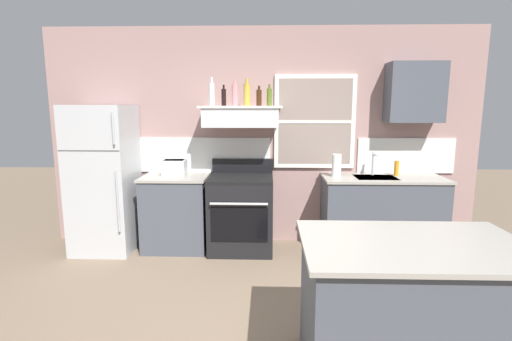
{
  "coord_description": "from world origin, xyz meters",
  "views": [
    {
      "loc": [
        0.06,
        -2.59,
        1.75
      ],
      "look_at": [
        -0.05,
        1.2,
        1.1
      ],
      "focal_mm": 26.7,
      "sensor_mm": 36.0,
      "label": 1
    }
  ],
  "objects": [
    {
      "name": "range_hood_shelf",
      "position": [
        -0.25,
        1.96,
        1.62
      ],
      "size": [
        0.96,
        0.52,
        0.24
      ],
      "color": "silver"
    },
    {
      "name": "bottle_olive_oil_square",
      "position": [
        0.08,
        1.96,
        1.85
      ],
      "size": [
        0.06,
        0.06,
        0.25
      ],
      "color": "#4C601E",
      "rests_on": "range_hood_shelf"
    },
    {
      "name": "bottle_brown_stout",
      "position": [
        -0.04,
        1.94,
        1.84
      ],
      "size": [
        0.06,
        0.06,
        0.23
      ],
      "color": "#381E0F",
      "rests_on": "range_hood_shelf"
    },
    {
      "name": "upper_cabinet_right",
      "position": [
        1.8,
        2.04,
        1.9
      ],
      "size": [
        0.64,
        0.32,
        0.7
      ],
      "color": "#474C56"
    },
    {
      "name": "counter_left_of_stove",
      "position": [
        -1.05,
        1.9,
        0.46
      ],
      "size": [
        0.79,
        0.63,
        0.91
      ],
      "color": "#474C56",
      "rests_on": "ground_plane"
    },
    {
      "name": "refrigerator",
      "position": [
        -1.9,
        1.84,
        0.88
      ],
      "size": [
        0.7,
        0.72,
        1.76
      ],
      "color": "#B7BABC",
      "rests_on": "ground_plane"
    },
    {
      "name": "sink_faucet",
      "position": [
        1.35,
        2.0,
        1.08
      ],
      "size": [
        0.03,
        0.17,
        0.28
      ],
      "color": "silver",
      "rests_on": "counter_right_with_sink"
    },
    {
      "name": "counter_right_with_sink",
      "position": [
        1.45,
        1.9,
        0.46
      ],
      "size": [
        1.43,
        0.63,
        0.91
      ],
      "color": "#474C56",
      "rests_on": "ground_plane"
    },
    {
      "name": "back_wall",
      "position": [
        0.03,
        2.23,
        1.35
      ],
      "size": [
        5.4,
        0.11,
        2.7
      ],
      "color": "gray",
      "rests_on": "ground_plane"
    },
    {
      "name": "toaster",
      "position": [
        -1.07,
        1.94,
        1.01
      ],
      "size": [
        0.3,
        0.2,
        0.19
      ],
      "color": "silver",
      "rests_on": "counter_left_of_stove"
    },
    {
      "name": "bottle_champagne_gold_foil",
      "position": [
        -0.18,
        1.94,
        1.88
      ],
      "size": [
        0.08,
        0.08,
        0.32
      ],
      "color": "#B29333",
      "rests_on": "range_hood_shelf"
    },
    {
      "name": "stove_range",
      "position": [
        -0.25,
        1.86,
        0.46
      ],
      "size": [
        0.76,
        0.69,
        1.09
      ],
      "color": "black",
      "rests_on": "ground_plane"
    },
    {
      "name": "bottle_balsamic_dark",
      "position": [
        -0.46,
        1.98,
        1.85
      ],
      "size": [
        0.06,
        0.06,
        0.25
      ],
      "color": "black",
      "rests_on": "range_hood_shelf"
    },
    {
      "name": "dish_soap_bottle",
      "position": [
        1.63,
        2.0,
        1.0
      ],
      "size": [
        0.06,
        0.06,
        0.18
      ],
      "primitive_type": "cylinder",
      "color": "orange",
      "rests_on": "counter_right_with_sink"
    },
    {
      "name": "bottle_rose_pink",
      "position": [
        -0.32,
        1.9,
        1.87
      ],
      "size": [
        0.07,
        0.07,
        0.3
      ],
      "color": "#C67F84",
      "rests_on": "range_hood_shelf"
    },
    {
      "name": "paper_towel_roll",
      "position": [
        0.89,
        1.9,
        1.04
      ],
      "size": [
        0.11,
        0.11,
        0.27
      ],
      "primitive_type": "cylinder",
      "color": "white",
      "rests_on": "counter_right_with_sink"
    },
    {
      "name": "bottle_clear_tall",
      "position": [
        -0.59,
        1.91,
        1.88
      ],
      "size": [
        0.06,
        0.06,
        0.33
      ],
      "color": "silver",
      "rests_on": "range_hood_shelf"
    },
    {
      "name": "kitchen_island",
      "position": [
        0.98,
        -0.32,
        0.46
      ],
      "size": [
        1.4,
        0.9,
        0.91
      ],
      "color": "#474C56",
      "rests_on": "ground_plane"
    }
  ]
}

